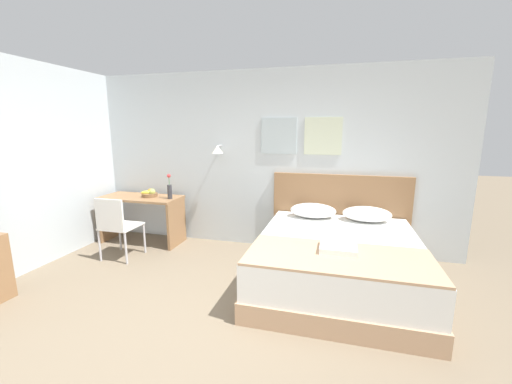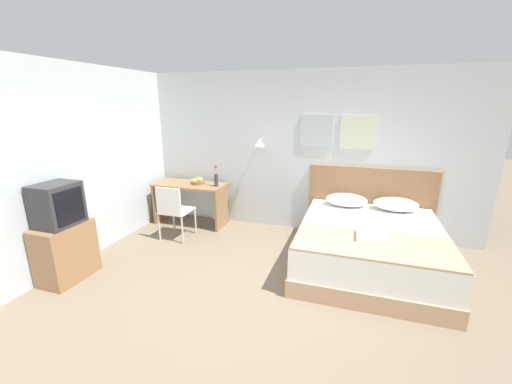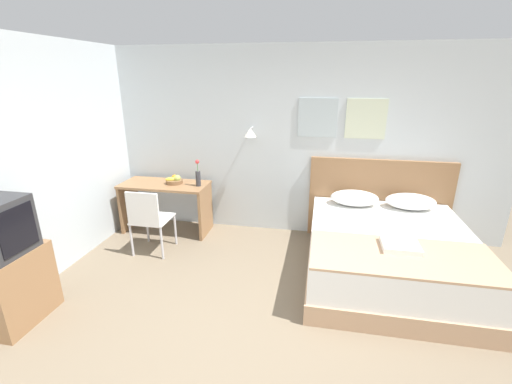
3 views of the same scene
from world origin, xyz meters
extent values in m
plane|color=#756651|center=(0.00, 0.00, 0.00)|extent=(24.00, 24.00, 0.00)
cube|color=silver|center=(0.00, 2.57, 1.32)|extent=(5.90, 0.06, 2.65)
cube|color=#A8B7BC|center=(0.35, 2.53, 1.70)|extent=(0.52, 0.02, 0.52)
cube|color=beige|center=(0.98, 2.53, 1.70)|extent=(0.52, 0.02, 0.52)
cylinder|color=#B2B2B7|center=(-0.55, 2.46, 1.55)|extent=(0.02, 0.16, 0.02)
cone|color=white|center=(-0.55, 2.37, 1.50)|extent=(0.17, 0.17, 0.12)
cube|color=silver|center=(-2.58, -0.23, 1.32)|extent=(0.06, 5.54, 2.65)
cube|color=tan|center=(1.26, 1.47, 0.11)|extent=(1.80, 2.03, 0.22)
cube|color=white|center=(1.26, 1.47, 0.41)|extent=(1.76, 1.99, 0.37)
cube|color=#8E6642|center=(1.26, 2.51, 0.58)|extent=(1.92, 0.06, 1.16)
ellipsoid|color=white|center=(0.90, 2.24, 0.69)|extent=(0.63, 0.39, 0.20)
ellipsoid|color=white|center=(1.61, 2.24, 0.69)|extent=(0.63, 0.39, 0.20)
cube|color=tan|center=(1.26, 0.88, 0.60)|extent=(1.74, 0.81, 0.02)
cube|color=white|center=(1.25, 1.02, 0.64)|extent=(0.35, 0.33, 0.06)
cube|color=#8E6642|center=(-1.80, 2.18, 0.73)|extent=(1.26, 0.57, 0.03)
cube|color=#8E6642|center=(-2.41, 2.18, 0.36)|extent=(0.04, 0.52, 0.71)
cube|color=#8E6642|center=(-1.19, 2.18, 0.36)|extent=(0.04, 0.52, 0.71)
cube|color=white|center=(-1.70, 1.57, 0.45)|extent=(0.46, 0.46, 0.02)
cube|color=white|center=(-1.70, 1.35, 0.68)|extent=(0.42, 0.03, 0.43)
cylinder|color=#B7B7BC|center=(-1.91, 1.78, 0.22)|extent=(0.03, 0.03, 0.44)
cylinder|color=#B7B7BC|center=(-1.49, 1.78, 0.22)|extent=(0.03, 0.03, 0.44)
cylinder|color=#B7B7BC|center=(-1.91, 1.36, 0.22)|extent=(0.03, 0.03, 0.44)
cylinder|color=#B7B7BC|center=(-1.49, 1.36, 0.22)|extent=(0.03, 0.03, 0.44)
cylinder|color=brown|center=(-1.65, 2.22, 0.77)|extent=(0.24, 0.24, 0.05)
sphere|color=#B2C156|center=(-1.60, 2.22, 0.83)|extent=(0.10, 0.10, 0.10)
sphere|color=orange|center=(-1.67, 2.26, 0.82)|extent=(0.09, 0.09, 0.09)
ellipsoid|color=yellow|center=(-1.69, 2.19, 0.82)|extent=(0.17, 0.12, 0.06)
cylinder|color=#333338|center=(-1.27, 2.17, 0.85)|extent=(0.07, 0.07, 0.21)
cylinder|color=#3D7538|center=(-1.27, 2.17, 1.03)|extent=(0.01, 0.01, 0.14)
sphere|color=#DB3838|center=(-1.27, 2.17, 1.10)|extent=(0.06, 0.06, 0.06)
cube|color=#8E6642|center=(-2.33, 0.03, 0.36)|extent=(0.40, 0.64, 0.72)
cube|color=#2D2D30|center=(-2.33, 0.03, 0.97)|extent=(0.38, 0.47, 0.51)
cube|color=black|center=(-2.13, 0.03, 0.97)|extent=(0.01, 0.37, 0.40)
camera|label=1|loc=(1.22, -2.03, 1.80)|focal=22.00mm
camera|label=2|loc=(1.01, -2.60, 2.14)|focal=22.00mm
camera|label=3|loc=(0.42, -2.24, 2.25)|focal=24.00mm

